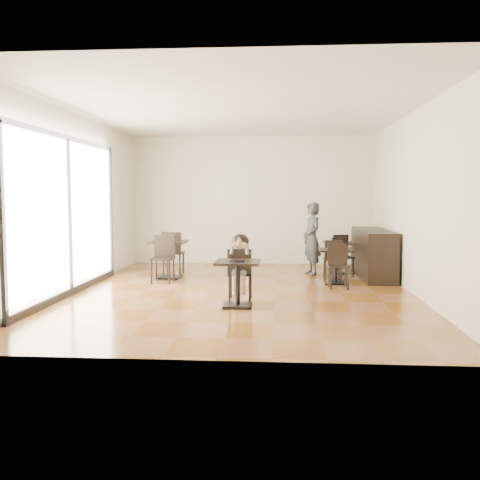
# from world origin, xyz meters

# --- Properties ---
(floor) EXTENTS (6.00, 8.00, 0.01)m
(floor) POSITION_xyz_m (0.00, 0.00, 0.00)
(floor) COLOR brown
(floor) RESTS_ON ground
(ceiling) EXTENTS (6.00, 8.00, 0.01)m
(ceiling) POSITION_xyz_m (0.00, 0.00, 3.20)
(ceiling) COLOR silver
(ceiling) RESTS_ON floor
(wall_back) EXTENTS (6.00, 0.01, 3.20)m
(wall_back) POSITION_xyz_m (0.00, 4.00, 1.60)
(wall_back) COLOR beige
(wall_back) RESTS_ON floor
(wall_front) EXTENTS (6.00, 0.01, 3.20)m
(wall_front) POSITION_xyz_m (0.00, -4.00, 1.60)
(wall_front) COLOR beige
(wall_front) RESTS_ON floor
(wall_left) EXTENTS (0.01, 8.00, 3.20)m
(wall_left) POSITION_xyz_m (-3.00, 0.00, 1.60)
(wall_left) COLOR beige
(wall_left) RESTS_ON floor
(wall_right) EXTENTS (0.01, 8.00, 3.20)m
(wall_right) POSITION_xyz_m (3.00, 0.00, 1.60)
(wall_right) COLOR beige
(wall_right) RESTS_ON floor
(storefront_window) EXTENTS (0.04, 4.50, 2.60)m
(storefront_window) POSITION_xyz_m (-2.97, -0.50, 1.40)
(storefront_window) COLOR white
(storefront_window) RESTS_ON floor
(child_table) EXTENTS (0.68, 0.68, 0.72)m
(child_table) POSITION_xyz_m (0.02, -1.28, 0.36)
(child_table) COLOR black
(child_table) RESTS_ON floor
(child_chair) EXTENTS (0.39, 0.39, 0.86)m
(child_chair) POSITION_xyz_m (0.02, -0.73, 0.43)
(child_chair) COLOR black
(child_chair) RESTS_ON floor
(child) EXTENTS (0.39, 0.54, 1.09)m
(child) POSITION_xyz_m (0.02, -0.73, 0.54)
(child) COLOR slate
(child) RESTS_ON child_chair
(plate) EXTENTS (0.24, 0.24, 0.01)m
(plate) POSITION_xyz_m (0.02, -1.38, 0.73)
(plate) COLOR black
(plate) RESTS_ON child_table
(pizza_slice) EXTENTS (0.25, 0.19, 0.06)m
(pizza_slice) POSITION_xyz_m (0.02, -0.92, 0.94)
(pizza_slice) COLOR tan
(pizza_slice) RESTS_ON child
(adult_patron) EXTENTS (0.54, 0.66, 1.58)m
(adult_patron) POSITION_xyz_m (1.37, 2.19, 0.79)
(adult_patron) COLOR #35353A
(adult_patron) RESTS_ON floor
(cafe_table_mid) EXTENTS (0.66, 0.66, 0.68)m
(cafe_table_mid) POSITION_xyz_m (1.76, 1.03, 0.34)
(cafe_table_mid) COLOR black
(cafe_table_mid) RESTS_ON floor
(cafe_table_left) EXTENTS (0.77, 0.77, 0.78)m
(cafe_table_left) POSITION_xyz_m (-1.64, 1.48, 0.39)
(cafe_table_left) COLOR black
(cafe_table_left) RESTS_ON floor
(cafe_table_back) EXTENTS (0.82, 0.82, 0.69)m
(cafe_table_back) POSITION_xyz_m (1.97, 2.49, 0.34)
(cafe_table_back) COLOR black
(cafe_table_back) RESTS_ON floor
(chair_mid_a) EXTENTS (0.38, 0.38, 0.82)m
(chair_mid_a) POSITION_xyz_m (1.76, 1.58, 0.41)
(chair_mid_a) COLOR black
(chair_mid_a) RESTS_ON floor
(chair_mid_b) EXTENTS (0.38, 0.38, 0.82)m
(chair_mid_b) POSITION_xyz_m (1.76, 0.48, 0.41)
(chair_mid_b) COLOR black
(chair_mid_b) RESTS_ON floor
(chair_left_a) EXTENTS (0.44, 0.44, 0.94)m
(chair_left_a) POSITION_xyz_m (-1.64, 2.03, 0.47)
(chair_left_a) COLOR black
(chair_left_a) RESTS_ON floor
(chair_left_b) EXTENTS (0.44, 0.44, 0.94)m
(chair_left_b) POSITION_xyz_m (-1.64, 0.93, 0.47)
(chair_left_b) COLOR black
(chair_left_b) RESTS_ON floor
(chair_back_a) EXTENTS (0.47, 0.47, 0.83)m
(chair_back_a) POSITION_xyz_m (2.02, 3.04, 0.41)
(chair_back_a) COLOR black
(chair_back_a) RESTS_ON floor
(chair_back_b) EXTENTS (0.47, 0.47, 0.83)m
(chair_back_b) POSITION_xyz_m (2.02, 1.94, 0.41)
(chair_back_b) COLOR black
(chair_back_b) RESTS_ON floor
(service_counter) EXTENTS (0.60, 2.40, 1.00)m
(service_counter) POSITION_xyz_m (2.65, 2.00, 0.50)
(service_counter) COLOR black
(service_counter) RESTS_ON floor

